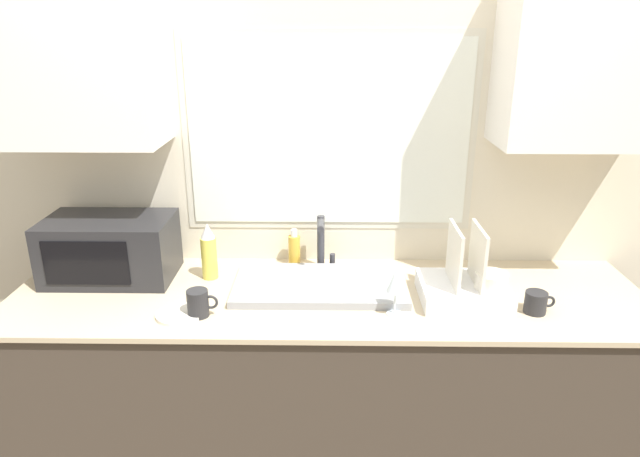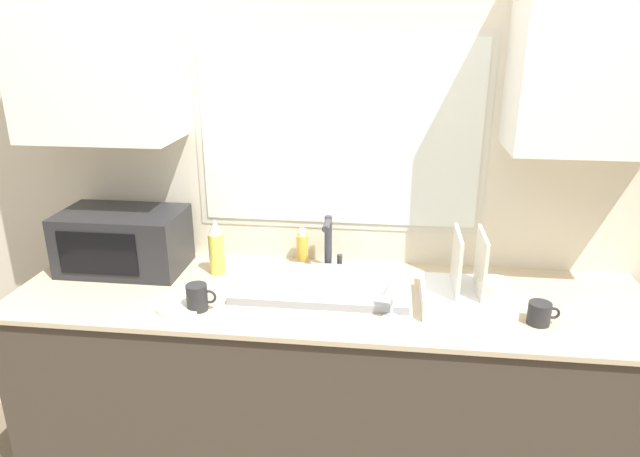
# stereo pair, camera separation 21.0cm
# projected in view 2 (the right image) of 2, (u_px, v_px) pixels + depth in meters

# --- Properties ---
(countertop) EXTENTS (2.47, 0.71, 0.93)m
(countertop) POSITION_uv_depth(u_px,v_px,m) (329.00, 394.00, 2.38)
(countertop) COLOR #42382D
(countertop) RESTS_ON ground_plane
(wall_back) EXTENTS (6.00, 0.38, 2.60)m
(wall_back) POSITION_uv_depth(u_px,v_px,m) (338.00, 154.00, 2.36)
(wall_back) COLOR beige
(wall_back) RESTS_ON ground_plane
(sink_basin) EXTENTS (0.68, 0.37, 0.03)m
(sink_basin) POSITION_uv_depth(u_px,v_px,m) (322.00, 285.00, 2.26)
(sink_basin) COLOR gray
(sink_basin) RESTS_ON countertop
(faucet) EXTENTS (0.08, 0.14, 0.23)m
(faucet) POSITION_uv_depth(u_px,v_px,m) (329.00, 240.00, 2.40)
(faucet) COLOR #333338
(faucet) RESTS_ON countertop
(microwave) EXTENTS (0.51, 0.31, 0.25)m
(microwave) POSITION_uv_depth(u_px,v_px,m) (124.00, 241.00, 2.41)
(microwave) COLOR #232326
(microwave) RESTS_ON countertop
(dish_rack) EXTENTS (0.32, 0.28, 0.29)m
(dish_rack) POSITION_uv_depth(u_px,v_px,m) (469.00, 292.00, 2.09)
(dish_rack) COLOR white
(dish_rack) RESTS_ON countertop
(spray_bottle) EXTENTS (0.06, 0.06, 0.24)m
(spray_bottle) POSITION_uv_depth(u_px,v_px,m) (216.00, 248.00, 2.37)
(spray_bottle) COLOR #D8CC4C
(spray_bottle) RESTS_ON countertop
(soap_bottle) EXTENTS (0.05, 0.05, 0.16)m
(soap_bottle) POSITION_uv_depth(u_px,v_px,m) (302.00, 248.00, 2.47)
(soap_bottle) COLOR gold
(soap_bottle) RESTS_ON countertop
(mug_near_sink) EXTENTS (0.11, 0.08, 0.10)m
(mug_near_sink) POSITION_uv_depth(u_px,v_px,m) (198.00, 297.00, 2.08)
(mug_near_sink) COLOR #262628
(mug_near_sink) RESTS_ON countertop
(wine_glass) EXTENTS (0.06, 0.06, 0.18)m
(wine_glass) POSITION_uv_depth(u_px,v_px,m) (392.00, 285.00, 1.99)
(wine_glass) COLOR silver
(wine_glass) RESTS_ON countertop
(mug_by_rack) EXTENTS (0.11, 0.08, 0.08)m
(mug_by_rack) POSITION_uv_depth(u_px,v_px,m) (540.00, 313.00, 1.98)
(mug_by_rack) COLOR #262628
(mug_by_rack) RESTS_ON countertop
(small_plate) EXTENTS (0.17, 0.17, 0.01)m
(small_plate) POSITION_uv_depth(u_px,v_px,m) (180.00, 307.00, 2.10)
(small_plate) COLOR silver
(small_plate) RESTS_ON countertop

